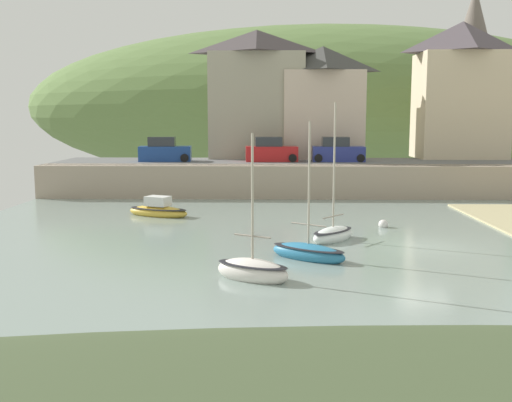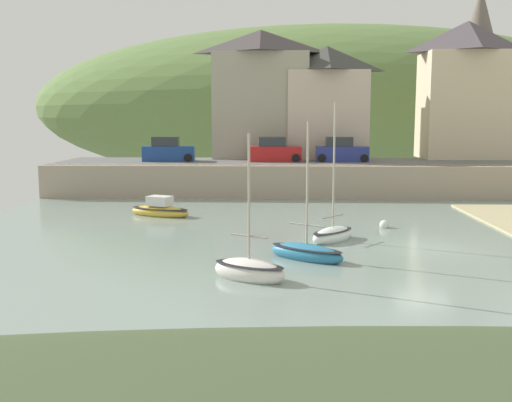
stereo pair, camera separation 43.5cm
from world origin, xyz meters
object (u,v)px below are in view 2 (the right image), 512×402
Objects in this scene: church_with_spire at (477,69)px; parked_car_by_wall at (274,151)px; waterfront_building_right at (466,89)px; sailboat_nearest_shore at (333,234)px; parked_car_end_of_row at (341,151)px; mooring_buoy at (384,225)px; motorboat_with_cabin at (306,252)px; parked_car_near_slipway at (168,151)px; waterfront_building_centre at (326,102)px; dinghy_open_wooden at (160,210)px; waterfront_building_left at (261,94)px; fishing_boat_green at (249,270)px.

church_with_spire reaches higher than parked_car_by_wall.
waterfront_building_right is 1.72× the size of sailboat_nearest_shore.
waterfront_building_right reaches higher than parked_car_end_of_row.
parked_car_end_of_row is at bearing 92.33° from mooring_buoy.
motorboat_with_cabin is at bearing -160.75° from sailboat_nearest_shore.
sailboat_nearest_shore is 13.00× the size of mooring_buoy.
waterfront_building_right is 25.65m from parked_car_near_slipway.
parked_car_by_wall is at bearing 48.59° from sailboat_nearest_shore.
waterfront_building_right is 2.73× the size of parked_car_near_slipway.
waterfront_building_centre reaches higher than mooring_buoy.
parked_car_by_wall is at bearing 83.61° from dinghy_open_wooden.
parked_car_by_wall is (-1.44, 23.08, 2.91)m from motorboat_with_cabin.
parked_car_near_slipway is at bearing 132.49° from mooring_buoy.
motorboat_with_cabin is 11.36× the size of mooring_buoy.
motorboat_with_cabin is 23.31m from parked_car_by_wall.
waterfront_building_centre reaches higher than parked_car_near_slipway.
waterfront_building_left reaches higher than parked_car_near_slipway.
parked_car_by_wall reaches higher than mooring_buoy.
sailboat_nearest_shore is 1.22× the size of fishing_boat_green.
motorboat_with_cabin is 1.42× the size of parked_car_end_of_row.
waterfront_building_right is 36.02m from fishing_boat_green.
sailboat_nearest_shore reaches higher than parked_car_end_of_row.
fishing_boat_green is at bearing -91.02° from motorboat_with_cabin.
fishing_boat_green is at bearing -44.00° from dinghy_open_wooden.
church_with_spire is at bearing 21.34° from parked_car_by_wall.
waterfront_building_right is 12.84m from parked_car_end_of_row.
fishing_boat_green is (-2.23, -3.16, 0.03)m from motorboat_with_cabin.
church_with_spire reaches higher than waterfront_building_centre.
fishing_boat_green is 1.31× the size of parked_car_by_wall.
fishing_boat_green reaches higher than parked_car_near_slipway.
sailboat_nearest_shore is 1.63× the size of parked_car_end_of_row.
parked_car_end_of_row is (6.11, 26.24, 2.87)m from fishing_boat_green.
waterfront_building_centre is 28.60m from motorboat_with_cabin.
sailboat_nearest_shore is 1.60× the size of parked_car_by_wall.
mooring_buoy is (-12.50, -24.29, -10.12)m from church_with_spire.
waterfront_building_right reaches higher than motorboat_with_cabin.
waterfront_building_right is at bearing 12.11° from parked_car_by_wall.
church_with_spire is at bearing 11.50° from waterfront_building_left.
parked_car_near_slipway is 8.16× the size of mooring_buoy.
church_with_spire is at bearing 10.87° from sailboat_nearest_shore.
sailboat_nearest_shore is 4.68m from mooring_buoy.
mooring_buoy is at bearing 92.40° from motorboat_with_cabin.
parked_car_near_slipway is (-12.96, -4.50, -4.03)m from waterfront_building_centre.
fishing_boat_green is 1.32× the size of dinghy_open_wooden.
fishing_boat_green is 27.09m from parked_car_end_of_row.
fishing_boat_green is 12.44m from mooring_buoy.
dinghy_open_wooden is at bearing -123.91° from waterfront_building_centre.
parked_car_near_slipway is at bearing -169.69° from waterfront_building_right.
waterfront_building_left is 2.63× the size of parked_car_end_of_row.
motorboat_with_cabin is 4.02m from sailboat_nearest_shore.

